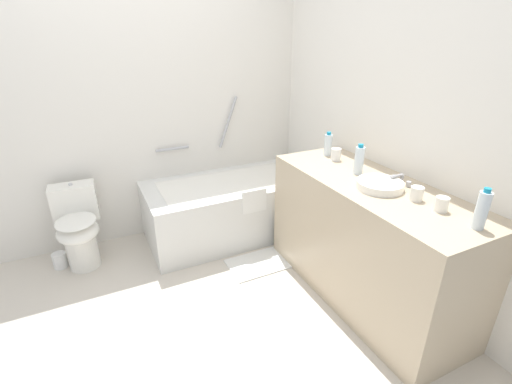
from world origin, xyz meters
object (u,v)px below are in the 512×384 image
Objects in this scene: water_bottle_2 at (482,210)px; toilet_paper_roll at (60,260)px; sink_basin at (380,185)px; water_bottle_1 at (328,145)px; sink_faucet at (400,179)px; water_bottle_0 at (359,160)px; bath_mat at (267,261)px; drinking_glass_1 at (417,194)px; bathtub at (232,206)px; drinking_glass_2 at (442,204)px; toilet at (78,227)px; drinking_glass_0 at (336,154)px.

water_bottle_2 is 3.02m from toilet_paper_roll.
water_bottle_1 is at bearing 81.42° from sink_basin.
water_bottle_1 reaches higher than sink_faucet.
sink_basin is 1.32× the size of water_bottle_2.
water_bottle_2 is at bearing -90.93° from water_bottle_1.
water_bottle_0 is 1.17m from bath_mat.
drinking_glass_1 reaches higher than toilet_paper_roll.
bathtub reaches higher than sink_basin.
bathtub is 18.63× the size of drinking_glass_2.
toilet is at bearing 139.45° from drinking_glass_1.
drinking_glass_0 is at bearing 81.25° from sink_basin.
water_bottle_2 reaches higher than water_bottle_1.
drinking_glass_2 is 2.86m from toilet_paper_roll.
sink_basin is 3.43× the size of drinking_glass_1.
water_bottle_1 is 1.09m from bath_mat.
sink_faucet is at bearing 81.48° from water_bottle_2.
drinking_glass_1 is 1.40m from bath_mat.
drinking_glass_0 is at bearing -51.58° from bathtub.
water_bottle_0 is at bearing -29.07° from toilet_paper_roll.
drinking_glass_1 is at bearing -38.33° from toilet_paper_roll.
toilet is at bearing 136.89° from drinking_glass_2.
water_bottle_2 is 1.71m from bath_mat.
sink_faucet is at bearing -62.74° from bathtub.
water_bottle_0 is at bearing -96.99° from drinking_glass_0.
sink_basin is 1.91× the size of sink_faucet.
toilet is 2.33m from sink_basin.
toilet_paper_roll is at bearing 161.44° from water_bottle_1.
drinking_glass_0 is 0.14× the size of bath_mat.
drinking_glass_2 is at bearing -85.86° from drinking_glass_1.
drinking_glass_0 reaches higher than drinking_glass_1.
bathtub is at bearing 88.84° from toilet.
water_bottle_2 is 1.72× the size of toilet_paper_roll.
toilet is at bearing 142.68° from sink_basin.
toilet is 8.03× the size of drinking_glass_2.
water_bottle_1 is at bearing 82.14° from drinking_glass_0.
bathtub is at bearing 106.95° from water_bottle_2.
water_bottle_0 is 2.55× the size of drinking_glass_2.
sink_faucet is 0.70m from water_bottle_1.
sink_basin is 0.39m from drinking_glass_2.
toilet_paper_roll is at bearing 144.85° from sink_basin.
drinking_glass_0 is 1.12× the size of drinking_glass_2.
water_bottle_2 is at bearing -87.77° from water_bottle_0.
drinking_glass_2 is 0.65× the size of toilet_paper_roll.
water_bottle_1 is 1.08m from drinking_glass_2.
bathtub is 7.29× the size of water_bottle_0.
toilet is 2.63m from drinking_glass_2.
sink_basin is 0.61m from water_bottle_2.
water_bottle_2 reaches higher than drinking_glass_1.
drinking_glass_2 is (0.01, -0.16, -0.00)m from drinking_glass_1.
sink_basin is 0.17m from sink_faucet.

